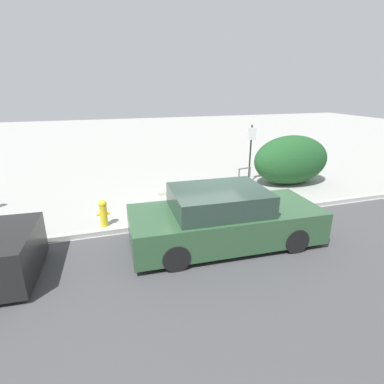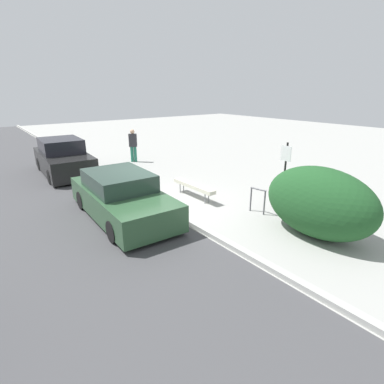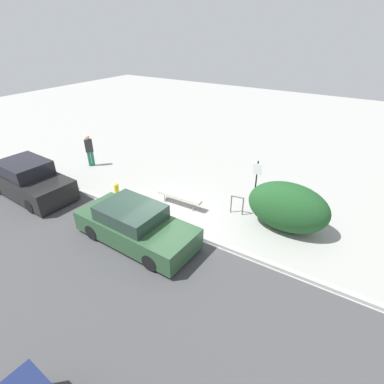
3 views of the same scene
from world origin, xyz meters
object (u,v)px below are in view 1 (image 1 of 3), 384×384
bench (190,190)px  bike_rack (244,176)px  fire_hydrant (103,212)px  parked_car_near (224,219)px  sign_post (251,149)px

bench → bike_rack: size_ratio=2.57×
fire_hydrant → parked_car_near: parked_car_near is taller
bike_rack → fire_hydrant: size_ratio=1.08×
bike_rack → fire_hydrant: (-5.15, -1.75, -0.09)m
bench → fire_hydrant: (-2.78, -0.98, -0.04)m
bike_rack → sign_post: sign_post is taller
bench → parked_car_near: size_ratio=0.46×
bike_rack → sign_post: bearing=48.9°
bench → fire_hydrant: size_ratio=2.77×
sign_post → fire_hydrant: size_ratio=3.01×
fire_hydrant → parked_car_near: 3.35m
sign_post → parked_car_near: size_ratio=0.50×
bench → fire_hydrant: 2.94m
sign_post → parked_car_near: bearing=-124.5°
bench → sign_post: sign_post is taller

